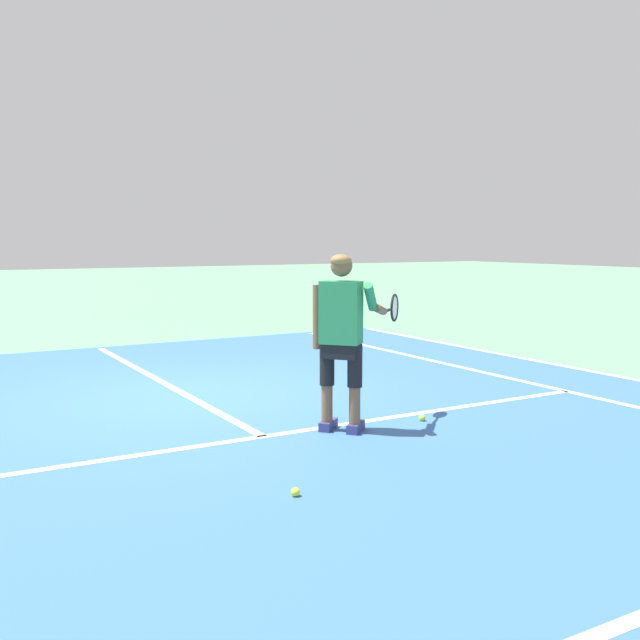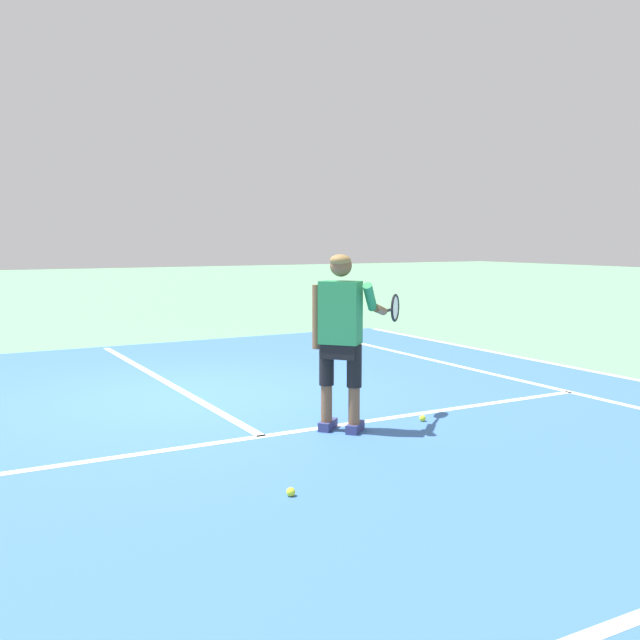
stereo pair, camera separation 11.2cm
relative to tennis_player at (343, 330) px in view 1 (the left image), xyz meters
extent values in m
plane|color=#609E70|center=(-0.76, 2.23, -0.99)|extent=(80.00, 80.00, 0.00)
cube|color=#3866A8|center=(-0.76, 1.44, -0.99)|extent=(10.98, 10.70, 0.00)
cube|color=white|center=(-0.76, -3.71, -0.99)|extent=(10.98, 0.10, 0.01)
cube|color=white|center=(-0.76, 0.19, -0.99)|extent=(8.23, 0.10, 0.01)
cube|color=white|center=(-0.76, 3.39, -0.99)|extent=(0.10, 6.40, 0.01)
cube|color=white|center=(3.35, 1.44, -0.99)|extent=(0.10, 10.30, 0.01)
cube|color=white|center=(4.73, 1.44, -0.99)|extent=(0.10, 10.30, 0.01)
cube|color=navy|center=(-0.09, 0.12, -0.94)|extent=(0.28, 0.27, 0.09)
cube|color=navy|center=(0.10, -0.09, -0.94)|extent=(0.28, 0.27, 0.09)
cylinder|color=brown|center=(-0.12, 0.09, -0.72)|extent=(0.11, 0.11, 0.36)
cylinder|color=black|center=(-0.12, 0.09, -0.33)|extent=(0.14, 0.14, 0.41)
cylinder|color=brown|center=(0.07, -0.12, -0.72)|extent=(0.11, 0.11, 0.36)
cylinder|color=black|center=(0.07, -0.12, -0.33)|extent=(0.14, 0.14, 0.41)
cube|color=black|center=(-0.03, -0.01, -0.17)|extent=(0.37, 0.39, 0.20)
cube|color=#28844C|center=(-0.03, -0.01, 0.17)|extent=(0.42, 0.43, 0.60)
cylinder|color=brown|center=(-0.18, 0.17, 0.12)|extent=(0.09, 0.09, 0.62)
cylinder|color=#28844C|center=(0.22, -0.15, 0.32)|extent=(0.26, 0.24, 0.29)
cylinder|color=brown|center=(0.40, -0.05, 0.18)|extent=(0.27, 0.25, 0.14)
sphere|color=brown|center=(-0.02, -0.01, 0.62)|extent=(0.21, 0.21, 0.21)
ellipsoid|color=olive|center=(-0.03, -0.02, 0.67)|extent=(0.28, 0.28, 0.12)
cylinder|color=#232326|center=(0.58, 0.09, 0.15)|extent=(0.17, 0.16, 0.03)
cylinder|color=black|center=(0.69, 0.18, 0.15)|extent=(0.09, 0.08, 0.02)
torus|color=black|center=(0.83, 0.31, 0.15)|extent=(0.24, 0.21, 0.30)
cylinder|color=silver|center=(0.83, 0.31, 0.15)|extent=(0.19, 0.17, 0.25)
sphere|color=#CCE02D|center=(-1.25, -1.37, -0.96)|extent=(0.07, 0.07, 0.07)
sphere|color=#CCE02D|center=(0.91, -0.08, -0.96)|extent=(0.07, 0.07, 0.07)
camera|label=1|loc=(-3.62, -5.84, 0.86)|focal=40.63mm
camera|label=2|loc=(-3.52, -5.89, 0.86)|focal=40.63mm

